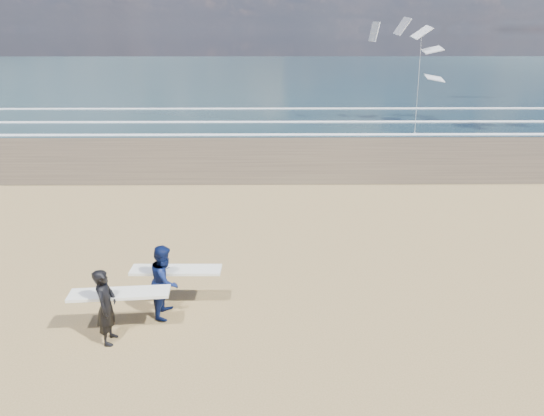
{
  "coord_description": "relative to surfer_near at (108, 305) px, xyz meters",
  "views": [
    {
      "loc": [
        3.37,
        -8.63,
        6.52
      ],
      "look_at": [
        3.5,
        6.0,
        1.12
      ],
      "focal_mm": 32.0,
      "sensor_mm": 36.0,
      "label": 1
    }
  ],
  "objects": [
    {
      "name": "surfer_near",
      "position": [
        0.0,
        0.0,
        0.0
      ],
      "size": [
        2.23,
        1.02,
        1.77
      ],
      "color": "black",
      "rests_on": "ground"
    },
    {
      "name": "ocean",
      "position": [
        20.12,
        71.45,
        -0.89
      ],
      "size": [
        220.0,
        100.0,
        0.02
      ],
      "primitive_type": "cube",
      "color": "#193037",
      "rests_on": "ground"
    },
    {
      "name": "surfer_far",
      "position": [
        1.05,
        1.09,
        0.01
      ],
      "size": [
        2.2,
        1.09,
        1.81
      ],
      "color": "#0C1948",
      "rests_on": "ground"
    },
    {
      "name": "foam_breakers",
      "position": [
        20.12,
        27.55,
        -0.85
      ],
      "size": [
        220.0,
        11.7,
        0.05
      ],
      "color": "white",
      "rests_on": "ground"
    },
    {
      "name": "kite_1",
      "position": [
        13.98,
        25.5,
        3.56
      ],
      "size": [
        6.6,
        4.83,
        7.62
      ],
      "color": "slate",
      "rests_on": "ground"
    }
  ]
}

